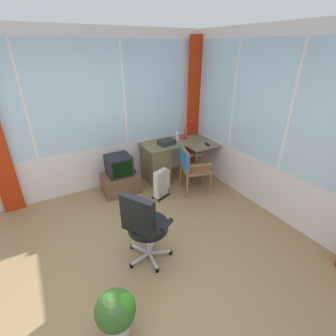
{
  "coord_description": "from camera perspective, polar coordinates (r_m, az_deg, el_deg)",
  "views": [
    {
      "loc": [
        -0.75,
        -2.07,
        2.47
      ],
      "look_at": [
        0.94,
        0.9,
        0.77
      ],
      "focal_mm": 26.28,
      "sensor_mm": 36.0,
      "label": 1
    }
  ],
  "objects": [
    {
      "name": "paper_tray",
      "position": [
        4.78,
        -0.36,
        6.02
      ],
      "size": [
        0.33,
        0.27,
        0.09
      ],
      "primitive_type": "cube",
      "rotation": [
        0.0,
        0.0,
        0.14
      ],
      "color": "#252C26",
      "rests_on": "desk"
    },
    {
      "name": "potted_plant",
      "position": [
        2.65,
        -11.85,
        -29.76
      ],
      "size": [
        0.38,
        0.38,
        0.49
      ],
      "color": "silver",
      "rests_on": "ground"
    },
    {
      "name": "desk",
      "position": [
        4.89,
        -2.06,
        1.56
      ],
      "size": [
        1.35,
        0.93,
        0.76
      ],
      "color": "#716548",
      "rests_on": "ground"
    },
    {
      "name": "north_window_panel",
      "position": [
        4.51,
        -19.52,
        10.93
      ],
      "size": [
        4.72,
        0.07,
        2.76
      ],
      "color": "silver",
      "rests_on": "ground"
    },
    {
      "name": "space_heater",
      "position": [
        4.39,
        -1.46,
        -3.55
      ],
      "size": [
        0.37,
        0.27,
        0.54
      ],
      "color": "silver",
      "rests_on": "ground"
    },
    {
      "name": "tv_on_stand",
      "position": [
        4.58,
        -11.06,
        -1.99
      ],
      "size": [
        0.65,
        0.45,
        0.74
      ],
      "color": "brown",
      "rests_on": "ground"
    },
    {
      "name": "tv_remote",
      "position": [
        4.82,
        9.07,
        5.42
      ],
      "size": [
        0.08,
        0.16,
        0.02
      ],
      "primitive_type": "cube",
      "rotation": [
        0.0,
        0.0,
        -0.28
      ],
      "color": "black",
      "rests_on": "desk"
    },
    {
      "name": "east_window_panel",
      "position": [
        3.92,
        26.02,
        7.61
      ],
      "size": [
        0.07,
        4.41,
        2.76
      ],
      "color": "silver",
      "rests_on": "ground"
    },
    {
      "name": "curtain_corner",
      "position": [
        5.27,
        6.14,
        13.83
      ],
      "size": [
        0.3,
        0.07,
        2.66
      ],
      "primitive_type": "cube",
      "rotation": [
        0.0,
        0.0,
        -0.01
      ],
      "color": "#B42C0E",
      "rests_on": "ground"
    },
    {
      "name": "ground",
      "position": [
        3.33,
        -6.94,
        -22.39
      ],
      "size": [
        5.72,
        5.41,
        0.06
      ],
      "primitive_type": "cube",
      "color": "#92734B"
    },
    {
      "name": "spray_bottle",
      "position": [
        4.93,
        2.11,
        7.39
      ],
      "size": [
        0.06,
        0.06,
        0.22
      ],
      "color": "silver",
      "rests_on": "desk"
    },
    {
      "name": "wooden_armchair",
      "position": [
        4.46,
        5.04,
        0.85
      ],
      "size": [
        0.6,
        0.6,
        0.86
      ],
      "color": "brown",
      "rests_on": "ground"
    },
    {
      "name": "office_chair",
      "position": [
        2.99,
        -5.58,
        -12.66
      ],
      "size": [
        0.59,
        0.62,
        1.0
      ],
      "color": "#B7B7BF",
      "rests_on": "ground"
    },
    {
      "name": "desk_lamp",
      "position": [
        5.06,
        4.92,
        9.61
      ],
      "size": [
        0.24,
        0.21,
        0.39
      ],
      "color": "red",
      "rests_on": "desk"
    }
  ]
}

